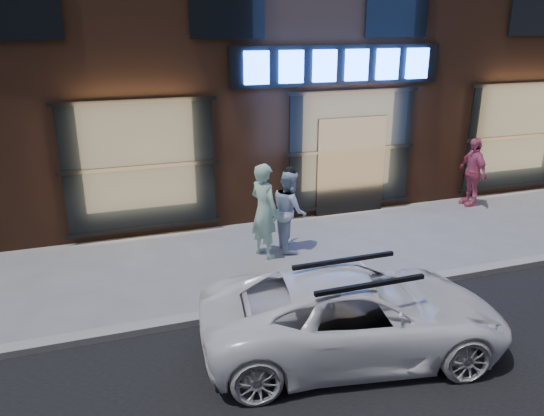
{
  "coord_description": "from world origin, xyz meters",
  "views": [
    {
      "loc": [
        -5.83,
        -7.38,
        4.53
      ],
      "look_at": [
        -2.81,
        1.6,
        1.2
      ],
      "focal_mm": 35.0,
      "sensor_mm": 36.0,
      "label": 1
    }
  ],
  "objects": [
    {
      "name": "white_suv",
      "position": [
        -2.61,
        -1.48,
        0.61
      ],
      "size": [
        4.64,
        2.7,
        1.22
      ],
      "primitive_type": "imported",
      "rotation": [
        0.0,
        0.0,
        1.41
      ],
      "color": "white",
      "rests_on": "ground"
    },
    {
      "name": "ground",
      "position": [
        0.0,
        0.0,
        0.0
      ],
      "size": [
        90.0,
        90.0,
        0.0
      ],
      "primitive_type": "plane",
      "color": "slate",
      "rests_on": "ground"
    },
    {
      "name": "man_bowtie",
      "position": [
        -2.81,
        2.11,
        0.97
      ],
      "size": [
        0.71,
        0.84,
        1.94
      ],
      "primitive_type": "imported",
      "rotation": [
        0.0,
        0.0,
        1.98
      ],
      "color": "#A5D8BE",
      "rests_on": "ground"
    },
    {
      "name": "curb",
      "position": [
        0.0,
        0.0,
        0.06
      ],
      "size": [
        60.0,
        0.25,
        0.12
      ],
      "primitive_type": "cube",
      "color": "gray",
      "rests_on": "ground"
    },
    {
      "name": "man_cap",
      "position": [
        -2.2,
        2.29,
        0.85
      ],
      "size": [
        0.71,
        0.88,
        1.7
      ],
      "primitive_type": "imported",
      "rotation": [
        0.0,
        0.0,
        1.49
      ],
      "color": "white",
      "rests_on": "ground"
    },
    {
      "name": "passerby",
      "position": [
        3.26,
        3.46,
        0.88
      ],
      "size": [
        0.49,
        1.06,
        1.77
      ],
      "primitive_type": "imported",
      "rotation": [
        0.0,
        0.0,
        -1.63
      ],
      "color": "#D9597F",
      "rests_on": "ground"
    }
  ]
}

